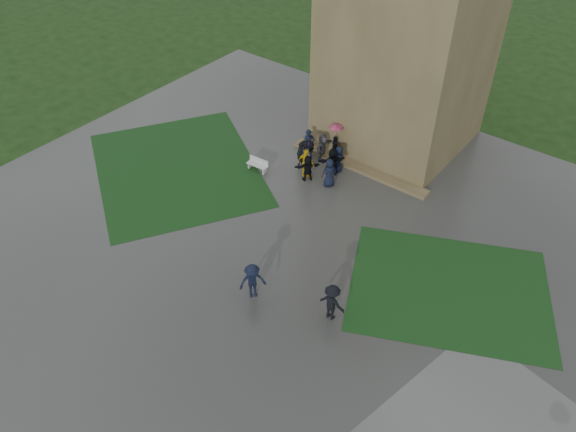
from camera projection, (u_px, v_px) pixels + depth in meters
The scene contains 9 objects.
ground at pixel (239, 270), 26.88m from camera, with size 120.00×120.00×0.00m, color black.
plaza at pixel (266, 247), 28.09m from camera, with size 34.00×34.00×0.02m, color #353533.
lawn_inset_left at pixel (177, 169), 33.27m from camera, with size 11.00×9.00×0.01m, color black.
lawn_inset_right at pixel (449, 289), 25.90m from camera, with size 9.00×7.00×0.01m, color black.
tower_plinth at pixel (358, 167), 33.21m from camera, with size 9.00×0.80×0.22m, color brown.
bench at pixel (258, 164), 32.93m from camera, with size 1.34×0.50×0.77m.
visitor_cluster at pixel (320, 156), 32.41m from camera, with size 3.48×3.98×2.55m.
pedestrian_mid at pixel (253, 281), 25.01m from camera, with size 1.22×0.63×1.88m, color black.
pedestrian_near at pixel (332, 302), 24.07m from camera, with size 1.22×0.63×1.88m, color black.
Camera 1 is at (13.43, -13.51, 19.29)m, focal length 35.00 mm.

